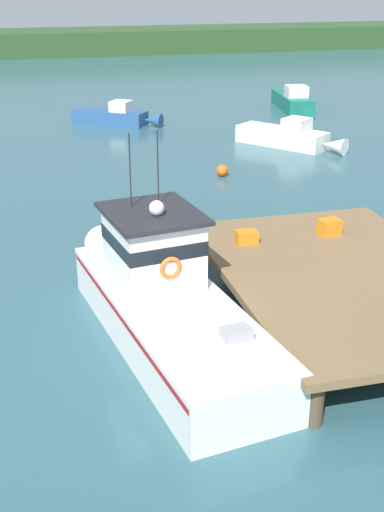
{
  "coord_description": "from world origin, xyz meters",
  "views": [
    {
      "loc": [
        -2.95,
        -14.3,
        8.28
      ],
      "look_at": [
        1.2,
        1.54,
        1.4
      ],
      "focal_mm": 47.97,
      "sensor_mm": 36.0,
      "label": 1
    }
  ],
  "objects_px": {
    "mooring_buoy_spare_mooring": "(222,170)",
    "moored_boat_outer_mooring": "(289,137)",
    "crate_stack_mid_dock": "(330,227)",
    "moored_boat_near_channel": "(116,116)",
    "main_fishing_boat": "(163,298)",
    "moored_boat_far_left": "(294,101)",
    "crate_single_far": "(247,237)"
  },
  "relations": [
    {
      "from": "crate_stack_mid_dock",
      "to": "crate_single_far",
      "type": "xyz_separation_m",
      "value": [
        -2.52,
        0.01,
        -0.06
      ]
    },
    {
      "from": "main_fishing_boat",
      "to": "crate_stack_mid_dock",
      "type": "height_order",
      "value": "main_fishing_boat"
    },
    {
      "from": "crate_stack_mid_dock",
      "to": "moored_boat_far_left",
      "type": "bearing_deg",
      "value": 69.65
    },
    {
      "from": "crate_single_far",
      "to": "moored_boat_far_left",
      "type": "height_order",
      "value": "moored_boat_far_left"
    },
    {
      "from": "moored_boat_outer_mooring",
      "to": "moored_boat_far_left",
      "type": "bearing_deg",
      "value": 66.02
    },
    {
      "from": "crate_stack_mid_dock",
      "to": "moored_boat_near_channel",
      "type": "relative_size",
      "value": 0.12
    },
    {
      "from": "moored_boat_outer_mooring",
      "to": "mooring_buoy_spare_mooring",
      "type": "relative_size",
      "value": 10.51
    },
    {
      "from": "crate_stack_mid_dock",
      "to": "moored_boat_near_channel",
      "type": "bearing_deg",
      "value": 97.1
    },
    {
      "from": "moored_boat_near_channel",
      "to": "moored_boat_far_left",
      "type": "relative_size",
      "value": 0.78
    },
    {
      "from": "crate_stack_mid_dock",
      "to": "moored_boat_outer_mooring",
      "type": "relative_size",
      "value": 0.11
    },
    {
      "from": "crate_single_far",
      "to": "moored_boat_far_left",
      "type": "xyz_separation_m",
      "value": [
        11.36,
        23.85,
        -0.82
      ]
    },
    {
      "from": "moored_boat_near_channel",
      "to": "moored_boat_far_left",
      "type": "xyz_separation_m",
      "value": [
        11.64,
        1.47,
        0.08
      ]
    },
    {
      "from": "moored_boat_far_left",
      "to": "main_fishing_boat",
      "type": "bearing_deg",
      "value": -118.52
    },
    {
      "from": "mooring_buoy_spare_mooring",
      "to": "moored_boat_outer_mooring",
      "type": "bearing_deg",
      "value": 41.57
    },
    {
      "from": "crate_stack_mid_dock",
      "to": "main_fishing_boat",
      "type": "bearing_deg",
      "value": -155.74
    },
    {
      "from": "crate_single_far",
      "to": "mooring_buoy_spare_mooring",
      "type": "bearing_deg",
      "value": 76.5
    },
    {
      "from": "main_fishing_boat",
      "to": "crate_single_far",
      "type": "xyz_separation_m",
      "value": [
        2.93,
        2.47,
        0.36
      ]
    },
    {
      "from": "crate_stack_mid_dock",
      "to": "moored_boat_near_channel",
      "type": "xyz_separation_m",
      "value": [
        -2.79,
        22.39,
        -0.96
      ]
    },
    {
      "from": "crate_stack_mid_dock",
      "to": "moored_boat_far_left",
      "type": "height_order",
      "value": "crate_stack_mid_dock"
    },
    {
      "from": "moored_boat_outer_mooring",
      "to": "mooring_buoy_spare_mooring",
      "type": "distance_m",
      "value": 6.44
    },
    {
      "from": "moored_boat_near_channel",
      "to": "mooring_buoy_spare_mooring",
      "type": "relative_size",
      "value": 9.79
    },
    {
      "from": "moored_boat_outer_mooring",
      "to": "moored_boat_far_left",
      "type": "relative_size",
      "value": 0.84
    },
    {
      "from": "moored_boat_outer_mooring",
      "to": "moored_boat_near_channel",
      "type": "bearing_deg",
      "value": 135.25
    },
    {
      "from": "main_fishing_boat",
      "to": "moored_boat_outer_mooring",
      "type": "relative_size",
      "value": 1.85
    },
    {
      "from": "moored_boat_outer_mooring",
      "to": "moored_boat_near_channel",
      "type": "distance_m",
      "value": 10.73
    },
    {
      "from": "main_fishing_boat",
      "to": "crate_stack_mid_dock",
      "type": "bearing_deg",
      "value": 24.26
    },
    {
      "from": "main_fishing_boat",
      "to": "moored_boat_far_left",
      "type": "relative_size",
      "value": 1.56
    },
    {
      "from": "mooring_buoy_spare_mooring",
      "to": "main_fishing_boat",
      "type": "bearing_deg",
      "value": -112.78
    },
    {
      "from": "main_fishing_boat",
      "to": "crate_stack_mid_dock",
      "type": "distance_m",
      "value": 5.99
    },
    {
      "from": "main_fishing_boat",
      "to": "mooring_buoy_spare_mooring",
      "type": "relative_size",
      "value": 19.48
    },
    {
      "from": "main_fishing_boat",
      "to": "moored_boat_near_channel",
      "type": "distance_m",
      "value": 24.99
    },
    {
      "from": "moored_boat_far_left",
      "to": "crate_stack_mid_dock",
      "type": "bearing_deg",
      "value": -110.35
    }
  ]
}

